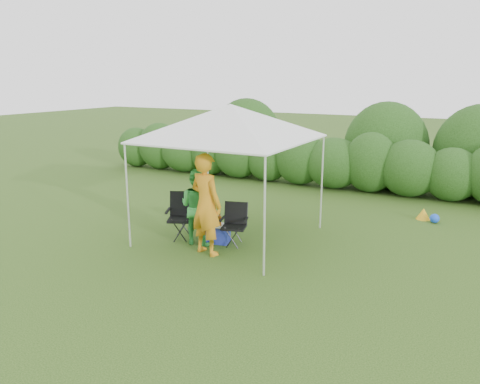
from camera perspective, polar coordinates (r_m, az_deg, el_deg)
The scene contains 10 objects.
ground at distance 9.74m, azimuth -2.58°, elevation -6.32°, with size 70.00×70.00×0.00m, color #38591C.
hedge at distance 14.81m, azimuth 9.68°, elevation 3.79°, with size 16.00×1.53×1.80m.
canopy at distance 9.63m, azimuth -1.20°, elevation 8.51°, with size 3.10×3.10×2.83m.
chair_right at distance 9.60m, azimuth -0.65°, elevation -3.55°, with size 0.63×0.60×0.86m.
chair_left at distance 10.04m, azimuth -7.10°, elevation -2.48°, with size 0.75×0.73×0.98m.
man at distance 8.95m, azimuth -4.16°, elevation -1.51°, with size 0.72×0.47×1.98m, color orange.
woman at distance 9.59m, azimuth -5.25°, elevation -1.78°, with size 0.76×0.59×1.57m, color green.
cooler at distance 9.76m, azimuth -2.65°, elevation -5.06°, with size 0.52×0.43×0.39m.
bottle at distance 9.60m, azimuth -2.49°, elevation -3.35°, with size 0.07×0.07×0.26m, color #592D0C.
lawn_toy at distance 12.12m, azimuth 21.75°, elevation -2.62°, with size 0.55×0.46×0.28m.
Camera 1 is at (4.70, -7.85, 3.35)m, focal length 35.00 mm.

